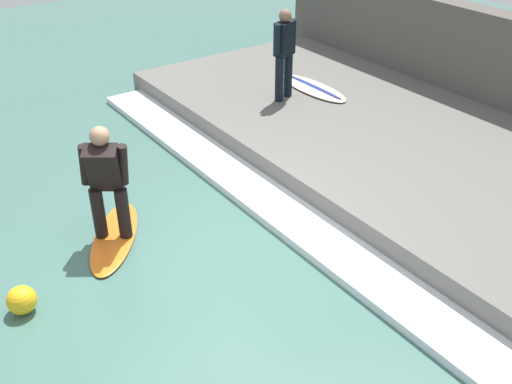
{
  "coord_description": "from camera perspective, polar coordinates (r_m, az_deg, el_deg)",
  "views": [
    {
      "loc": [
        -2.94,
        -5.2,
        4.56
      ],
      "look_at": [
        0.76,
        0.0,
        0.7
      ],
      "focal_mm": 42.0,
      "sensor_mm": 36.0,
      "label": 1
    }
  ],
  "objects": [
    {
      "name": "marker_buoy",
      "position": [
        7.12,
        -21.42,
        -9.56
      ],
      "size": [
        0.33,
        0.33,
        0.33
      ],
      "primitive_type": "sphere",
      "color": "yellow",
      "rests_on": "ground_plane"
    },
    {
      "name": "surfer_waiting_near",
      "position": [
        10.75,
        2.72,
        13.37
      ],
      "size": [
        0.51,
        0.33,
        1.6
      ],
      "color": "black",
      "rests_on": "concrete_ledge"
    },
    {
      "name": "concrete_ledge",
      "position": [
        9.67,
        15.59,
        3.07
      ],
      "size": [
        4.4,
        11.36,
        0.38
      ],
      "primitive_type": "cube",
      "color": "#66635E",
      "rests_on": "ground_plane"
    },
    {
      "name": "surfer_riding",
      "position": [
        7.55,
        -14.12,
        1.31
      ],
      "size": [
        0.58,
        0.59,
        1.54
      ],
      "color": "black",
      "rests_on": "surfboard_riding"
    },
    {
      "name": "surfboard_waiting_near",
      "position": [
        11.49,
        5.49,
        9.85
      ],
      "size": [
        0.58,
        1.71,
        0.07
      ],
      "color": "beige",
      "rests_on": "concrete_ledge"
    },
    {
      "name": "surfboard_riding",
      "position": [
        8.02,
        -13.32,
        -4.2
      ],
      "size": [
        1.38,
        1.66,
        0.06
      ],
      "color": "orange",
      "rests_on": "ground_plane"
    },
    {
      "name": "wave_foam_crest",
      "position": [
        8.12,
        3.56,
        -2.59
      ],
      "size": [
        0.73,
        10.79,
        0.11
      ],
      "primitive_type": "cube",
      "color": "silver",
      "rests_on": "ground_plane"
    },
    {
      "name": "ground_plane",
      "position": [
        7.52,
        -4.74,
        -6.31
      ],
      "size": [
        28.0,
        28.0,
        0.0
      ],
      "primitive_type": "plane",
      "color": "#426B60"
    }
  ]
}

